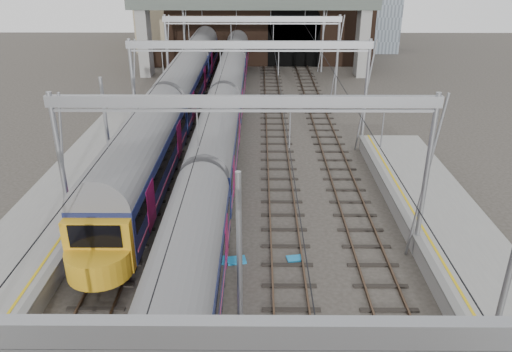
{
  "coord_description": "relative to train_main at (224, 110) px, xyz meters",
  "views": [
    {
      "loc": [
        0.66,
        -12.49,
        13.39
      ],
      "look_at": [
        0.51,
        11.84,
        2.4
      ],
      "focal_mm": 35.0,
      "sensor_mm": 36.0,
      "label": 1
    }
  ],
  "objects": [
    {
      "name": "equip_cover_a",
      "position": [
        1.61,
        -16.76,
        -2.31
      ],
      "size": [
        1.0,
        0.79,
        0.1
      ],
      "primitive_type": "cube",
      "rotation": [
        0.0,
        0.0,
        0.2
      ],
      "color": "#1A83C6",
      "rests_on": "ground"
    },
    {
      "name": "retaining_wall",
      "position": [
        3.4,
        27.83,
        1.97
      ],
      "size": [
        28.0,
        2.75,
        9.0
      ],
      "color": "#322016",
      "rests_on": "ground"
    },
    {
      "name": "train_second",
      "position": [
        -4.0,
        14.7,
        0.21
      ],
      "size": [
        2.93,
        67.72,
        5.0
      ],
      "color": "black",
      "rests_on": "ground"
    },
    {
      "name": "overhead_line",
      "position": [
        2.0,
        -2.62,
        4.21
      ],
      "size": [
        16.8,
        80.0,
        8.0
      ],
      "color": "gray",
      "rests_on": "ground"
    },
    {
      "name": "tracks",
      "position": [
        2.0,
        -9.1,
        -2.34
      ],
      "size": [
        14.4,
        80.0,
        0.22
      ],
      "color": "#4C3828",
      "rests_on": "ground"
    },
    {
      "name": "train_main",
      "position": [
        0.0,
        0.0,
        0.0
      ],
      "size": [
        2.59,
        59.85,
        4.52
      ],
      "color": "black",
      "rests_on": "ground"
    },
    {
      "name": "equip_cover_b",
      "position": [
        4.37,
        -16.59,
        -2.32
      ],
      "size": [
        0.81,
        0.63,
        0.09
      ],
      "primitive_type": "cube",
      "rotation": [
        0.0,
        0.0,
        0.16
      ],
      "color": "#1A83C6",
      "rests_on": "ground"
    },
    {
      "name": "overbridge",
      "position": [
        2.0,
        21.9,
        4.91
      ],
      "size": [
        28.0,
        3.0,
        9.25
      ],
      "color": "gray",
      "rests_on": "ground"
    }
  ]
}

